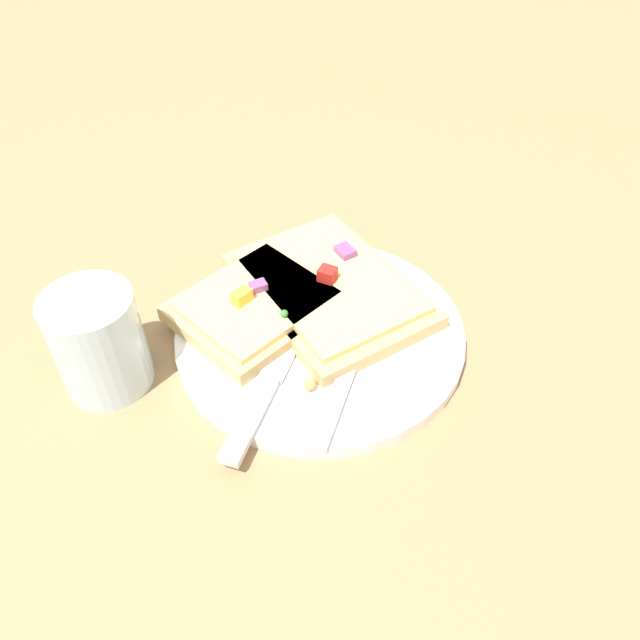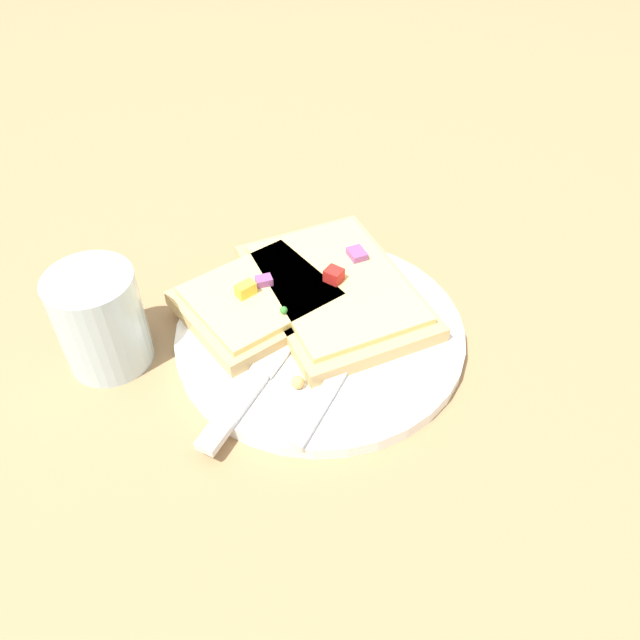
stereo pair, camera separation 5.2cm
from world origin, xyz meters
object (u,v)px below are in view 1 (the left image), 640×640
(knife, at_px, (274,372))
(pizza_slice_main, at_px, (329,288))
(pizza_slice_corner, at_px, (256,305))
(fork, at_px, (359,340))
(drinking_glass, at_px, (99,342))
(plate, at_px, (320,333))

(knife, distance_m, pizza_slice_main, 0.10)
(pizza_slice_corner, bearing_deg, fork, 112.80)
(pizza_slice_corner, xyz_separation_m, drinking_glass, (-0.05, -0.12, 0.02))
(pizza_slice_main, bearing_deg, plate, 137.28)
(pizza_slice_main, xyz_separation_m, pizza_slice_corner, (-0.03, -0.06, 0.00))
(pizza_slice_corner, bearing_deg, pizza_slice_main, 154.66)
(fork, distance_m, drinking_glass, 0.21)
(drinking_glass, bearing_deg, fork, 47.55)
(plate, relative_size, drinking_glass, 2.85)
(plate, height_order, pizza_slice_corner, pizza_slice_corner)
(fork, xyz_separation_m, pizza_slice_main, (-0.06, 0.03, 0.01))
(pizza_slice_main, distance_m, pizza_slice_corner, 0.07)
(pizza_slice_main, bearing_deg, pizza_slice_corner, 77.95)
(knife, relative_size, pizza_slice_main, 0.97)
(plate, height_order, knife, knife)
(fork, bearing_deg, pizza_slice_main, 41.01)
(drinking_glass, bearing_deg, pizza_slice_main, 65.58)
(pizza_slice_corner, relative_size, drinking_glass, 1.60)
(fork, height_order, pizza_slice_main, pizza_slice_main)
(pizza_slice_corner, distance_m, drinking_glass, 0.13)
(fork, bearing_deg, drinking_glass, 115.99)
(knife, height_order, drinking_glass, drinking_glass)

